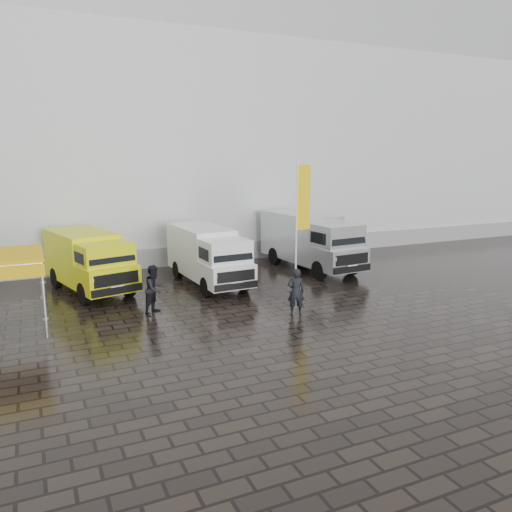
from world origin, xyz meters
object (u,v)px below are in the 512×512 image
Objects in this scene: flagpole at (300,218)px; person_front at (296,292)px; wheelie_bin at (315,245)px; van_white at (208,257)px; person_tent at (154,289)px; van_silver at (311,242)px; van_yellow at (90,263)px.

flagpole reaches higher than person_front.
flagpole is 4.96× the size of wheelie_bin.
wheelie_bin is (7.94, 3.98, -0.69)m from van_white.
person_tent is at bearing -5.82° from person_front.
van_silver is 7.63m from person_front.
van_silver is at bearing -15.15° from person_tent.
flagpole reaches higher than person_tent.
van_white is 0.90× the size of van_silver.
van_yellow is 4.84× the size of wheelie_bin.
wheelie_bin is at bearing 50.80° from van_silver.
flagpole is 8.71m from wheelie_bin.
van_yellow is 5.04m from van_white.
van_yellow is 3.16× the size of person_front.
person_tent reaches higher than wheelie_bin.
van_white is at bearing -136.98° from wheelie_bin.
van_yellow is 10.69m from van_silver.
person_front is at bearing -59.52° from van_yellow.
flagpole is at bearing -99.93° from person_front.
van_yellow is 0.98× the size of flagpole.
van_yellow reaches higher than person_tent.
wheelie_bin is 11.53m from person_front.
wheelie_bin is at bearing -6.09° from person_tent.
person_tent is (-4.57, 2.39, 0.03)m from person_front.
flagpole is (3.10, -2.79, 1.88)m from van_white.
person_tent is at bearing -138.41° from van_white.
flagpole is (-2.63, -3.54, 1.74)m from van_silver.
person_front is at bearing -129.32° from van_silver.
van_silver is at bearing -102.77° from person_front.
wheelie_bin is 0.65× the size of person_front.
person_front is (-6.52, -9.51, 0.30)m from wheelie_bin.
person_tent reaches higher than person_front.
flagpole reaches higher than van_white.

